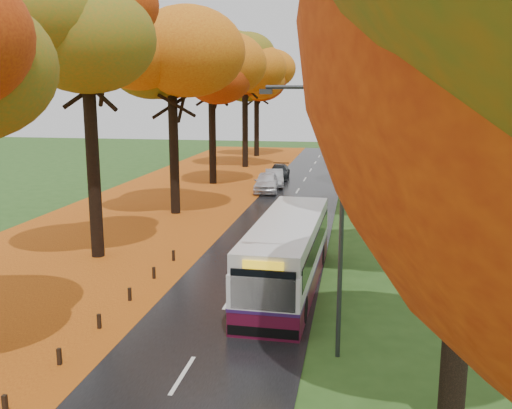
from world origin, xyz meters
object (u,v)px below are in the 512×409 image
(streetlamp_near, at_px, (333,202))
(streetlamp_far, at_px, (353,121))
(car_dark, at_px, (279,172))
(streetlamp_mid, at_px, (349,138))
(bus, at_px, (287,252))
(car_silver, at_px, (274,178))
(car_white, at_px, (267,182))

(streetlamp_near, bearing_deg, streetlamp_far, 90.00)
(streetlamp_far, distance_m, car_dark, 12.48)
(streetlamp_near, relative_size, car_dark, 1.88)
(streetlamp_mid, bearing_deg, car_dark, 117.55)
(bus, xyz_separation_m, car_silver, (-4.10, 24.12, -0.75))
(streetlamp_near, height_order, car_white, streetlamp_near)
(streetlamp_far, bearing_deg, bus, -92.99)
(streetlamp_mid, distance_m, streetlamp_far, 22.00)
(streetlamp_mid, bearing_deg, bus, -97.01)
(streetlamp_mid, relative_size, bus, 0.77)
(streetlamp_far, relative_size, car_dark, 1.88)
(car_silver, relative_size, car_dark, 0.97)
(bus, bearing_deg, car_silver, 101.07)
(bus, bearing_deg, streetlamp_far, 88.43)
(streetlamp_near, relative_size, streetlamp_mid, 1.00)
(streetlamp_far, height_order, bus, streetlamp_far)
(car_white, height_order, car_silver, car_white)
(streetlamp_far, distance_m, car_silver, 15.88)
(car_dark, bearing_deg, streetlamp_near, -82.57)
(streetlamp_near, relative_size, streetlamp_far, 1.00)
(streetlamp_near, height_order, car_silver, streetlamp_near)
(streetlamp_mid, relative_size, streetlamp_far, 1.00)
(streetlamp_mid, xyz_separation_m, streetlamp_far, (0.00, 22.00, 0.00))
(streetlamp_near, xyz_separation_m, car_silver, (-6.10, 29.89, -4.00))
(bus, height_order, car_white, bus)
(streetlamp_near, distance_m, streetlamp_mid, 22.00)
(streetlamp_far, xyz_separation_m, car_silver, (-6.10, -14.11, -4.00))
(streetlamp_near, xyz_separation_m, car_white, (-6.30, 27.19, -3.92))
(streetlamp_near, xyz_separation_m, bus, (-2.00, 5.77, -3.24))
(car_white, bearing_deg, bus, -83.05)
(streetlamp_mid, height_order, car_silver, streetlamp_mid)
(streetlamp_far, relative_size, car_white, 1.80)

